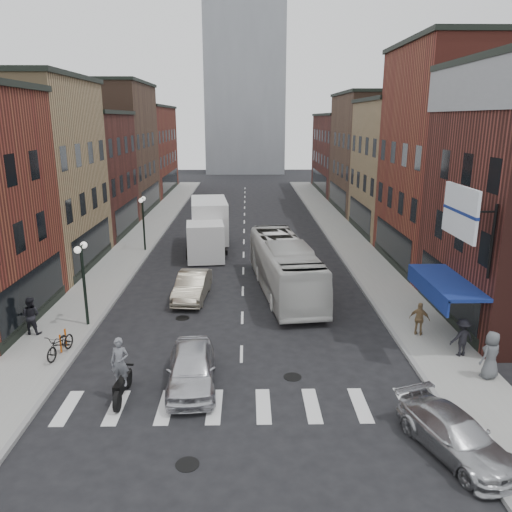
{
  "coord_description": "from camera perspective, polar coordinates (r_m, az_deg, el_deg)",
  "views": [
    {
      "loc": [
        0.27,
        -18.34,
        9.69
      ],
      "look_at": [
        0.71,
        6.13,
        2.91
      ],
      "focal_mm": 35.0,
      "sensor_mm": 36.0,
      "label": 1
    }
  ],
  "objects": [
    {
      "name": "billboard_sign",
      "position": [
        20.9,
        22.5,
        4.51
      ],
      "size": [
        1.52,
        3.0,
        3.7
      ],
      "color": "black",
      "rests_on": "ground"
    },
    {
      "name": "ped_left_solo",
      "position": [
        25.02,
        -24.35,
        -6.21
      ],
      "size": [
        0.9,
        0.57,
        1.76
      ],
      "primitive_type": "imported",
      "rotation": [
        0.0,
        0.0,
        3.05
      ],
      "color": "black",
      "rests_on": "sidewalk_left"
    },
    {
      "name": "bldg_right_mid_b",
      "position": [
        45.01,
        18.32,
        9.57
      ],
      "size": [
        10.3,
        10.2,
        11.3
      ],
      "color": "#A28359",
      "rests_on": "ground"
    },
    {
      "name": "bldg_right_far_a",
      "position": [
        55.45,
        14.65,
        11.33
      ],
      "size": [
        10.3,
        12.2,
        12.3
      ],
      "color": "#4F3527",
      "rests_on": "ground"
    },
    {
      "name": "box_truck",
      "position": [
        37.41,
        -5.47,
        3.29
      ],
      "size": [
        3.18,
        8.75,
        3.71
      ],
      "rotation": [
        0.0,
        0.0,
        0.11
      ],
      "color": "silver",
      "rests_on": "ground"
    },
    {
      "name": "crosswalk_stripes",
      "position": [
        18.15,
        -1.8,
        -16.8
      ],
      "size": [
        12.0,
        2.2,
        0.01
      ],
      "primitive_type": "cube",
      "color": "silver",
      "rests_on": "ground"
    },
    {
      "name": "ped_right_c",
      "position": [
        21.09,
        25.27,
        -10.19
      ],
      "size": [
        1.08,
        0.94,
        1.86
      ],
      "primitive_type": "imported",
      "rotation": [
        0.0,
        0.0,
        3.62
      ],
      "color": "#515458",
      "rests_on": "sidewalk_right"
    },
    {
      "name": "curb_car",
      "position": [
        16.8,
        21.81,
        -18.48
      ],
      "size": [
        3.0,
        4.5,
        1.21
      ],
      "primitive_type": "imported",
      "rotation": [
        0.0,
        0.0,
        0.34
      ],
      "color": "#ACACB0",
      "rests_on": "ground"
    },
    {
      "name": "sedan_left_near",
      "position": [
        19.1,
        -7.39,
        -12.56
      ],
      "size": [
        2.09,
        4.52,
        1.5
      ],
      "primitive_type": "imported",
      "rotation": [
        0.0,
        0.0,
        0.07
      ],
      "color": "silver",
      "rests_on": "ground"
    },
    {
      "name": "sedan_left_far",
      "position": [
        27.81,
        -7.29,
        -3.43
      ],
      "size": [
        1.91,
        4.59,
        1.48
      ],
      "primitive_type": "imported",
      "rotation": [
        0.0,
        0.0,
        -0.08
      ],
      "color": "#B3A991",
      "rests_on": "ground"
    },
    {
      "name": "bldg_left_far_a",
      "position": [
        55.56,
        -17.36,
        11.66
      ],
      "size": [
        10.3,
        12.2,
        13.3
      ],
      "color": "#4F3527",
      "rests_on": "ground"
    },
    {
      "name": "ground",
      "position": [
        20.74,
        -1.7,
        -12.37
      ],
      "size": [
        160.0,
        160.0,
        0.0
      ],
      "primitive_type": "plane",
      "color": "black",
      "rests_on": "ground"
    },
    {
      "name": "awning_blue",
      "position": [
        23.65,
        20.51,
        -2.91
      ],
      "size": [
        1.8,
        5.0,
        0.78
      ],
      "color": "navy",
      "rests_on": "ground"
    },
    {
      "name": "curb_left",
      "position": [
        42.12,
        -10.96,
        1.89
      ],
      "size": [
        0.2,
        74.0,
        0.16
      ],
      "primitive_type": "cube",
      "color": "gray",
      "rests_on": "ground"
    },
    {
      "name": "ped_right_b",
      "position": [
        23.93,
        18.19,
        -6.84
      ],
      "size": [
        1.01,
        0.8,
        1.54
      ],
      "primitive_type": "imported",
      "rotation": [
        0.0,
        0.0,
        2.68
      ],
      "color": "olive",
      "rests_on": "sidewalk_right"
    },
    {
      "name": "bldg_right_far_b",
      "position": [
        69.08,
        11.49,
        11.41
      ],
      "size": [
        10.3,
        16.2,
        10.3
      ],
      "color": "#411C17",
      "rests_on": "ground"
    },
    {
      "name": "streetlamp_near",
      "position": [
        24.57,
        -19.19,
        -1.41
      ],
      "size": [
        0.32,
        1.22,
        4.11
      ],
      "color": "black",
      "rests_on": "ground"
    },
    {
      "name": "bldg_right_mid_a",
      "position": [
        35.63,
        23.77,
        10.12
      ],
      "size": [
        10.3,
        10.2,
        14.3
      ],
      "color": "maroon",
      "rests_on": "ground"
    },
    {
      "name": "bldg_left_far_b",
      "position": [
        69.17,
        -14.09,
        11.68
      ],
      "size": [
        10.3,
        16.2,
        11.3
      ],
      "color": "maroon",
      "rests_on": "ground"
    },
    {
      "name": "streetlamp_far",
      "position": [
        37.75,
        -12.79,
        4.75
      ],
      "size": [
        0.32,
        1.22,
        4.11
      ],
      "color": "black",
      "rests_on": "ground"
    },
    {
      "name": "transit_bus",
      "position": [
        28.5,
        3.27,
        -1.2
      ],
      "size": [
        3.85,
        11.14,
        3.04
      ],
      "primitive_type": "imported",
      "rotation": [
        0.0,
        0.0,
        0.12
      ],
      "color": "silver",
      "rests_on": "ground"
    },
    {
      "name": "ped_right_a",
      "position": [
        22.52,
        22.47,
        -8.58
      ],
      "size": [
        1.14,
        0.77,
        1.62
      ],
      "primitive_type": "imported",
      "rotation": [
        0.0,
        0.0,
        3.41
      ],
      "color": "black",
      "rests_on": "sidewalk_right"
    },
    {
      "name": "curb_right",
      "position": [
        42.03,
        8.2,
        1.99
      ],
      "size": [
        0.2,
        74.0,
        0.16
      ],
      "primitive_type": "cube",
      "color": "gray",
      "rests_on": "ground"
    },
    {
      "name": "bldg_left_mid_b",
      "position": [
        45.23,
        -21.01,
        8.71
      ],
      "size": [
        10.3,
        10.2,
        10.3
      ],
      "color": "#411C17",
      "rests_on": "ground"
    },
    {
      "name": "bldg_left_mid_a",
      "position": [
        35.94,
        -26.47,
        8.24
      ],
      "size": [
        10.3,
        10.2,
        12.3
      ],
      "color": "#A28359",
      "rests_on": "ground"
    },
    {
      "name": "bike_rack",
      "position": [
        23.05,
        -21.18,
        -9.0
      ],
      "size": [
        0.08,
        0.68,
        0.8
      ],
      "color": "#D8590C",
      "rests_on": "sidewalk_left"
    },
    {
      "name": "parked_bicycle",
      "position": [
        22.48,
        -21.45,
        -9.35
      ],
      "size": [
        1.03,
        2.02,
        1.01
      ],
      "primitive_type": "imported",
      "rotation": [
        0.0,
        0.0,
        -0.19
      ],
      "color": "black",
      "rests_on": "sidewalk_left"
    },
    {
      "name": "motorcycle_rider",
      "position": [
        18.6,
        -15.18,
        -12.58
      ],
      "size": [
        0.69,
        2.33,
        2.37
      ],
      "rotation": [
        0.0,
        0.0,
        -0.1
      ],
      "color": "black",
      "rests_on": "ground"
    },
    {
      "name": "distant_tower",
      "position": [
        97.55,
        -1.31,
        24.5
      ],
      "size": [
        14.0,
        14.0,
        50.0
      ],
      "primitive_type": "cube",
      "color": "#9399A0",
      "rests_on": "ground"
    },
    {
      "name": "sidewalk_right",
      "position": [
        42.28,
        10.22,
        2.09
      ],
      "size": [
        3.0,
        74.0,
        0.15
      ],
      "primitive_type": "cube",
      "color": "gray",
      "rests_on": "ground"
    },
    {
      "name": "sidewalk_left",
      "position": [
        42.39,
        -12.96,
        1.97
      ],
      "size": [
        3.0,
        74.0,
        0.15
      ],
      "primitive_type": "cube",
      "color": "gray",
      "rests_on": "ground"
    }
  ]
}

